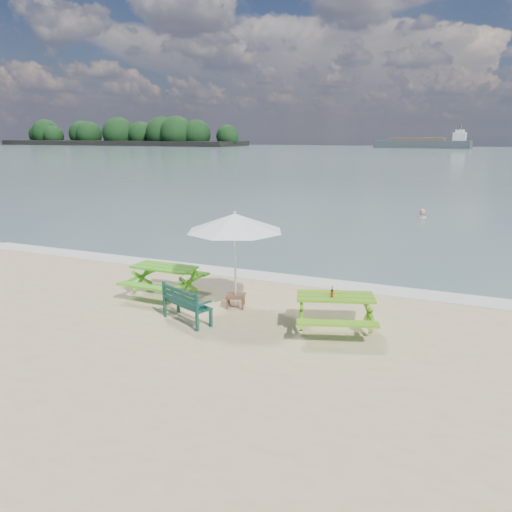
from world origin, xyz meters
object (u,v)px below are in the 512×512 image
at_px(beer_bottle, 332,293).
at_px(picnic_table_right, 335,313).
at_px(patio_umbrella, 235,222).
at_px(picnic_table_left, 165,281).
at_px(swimmer, 421,226).
at_px(park_bench, 187,311).
at_px(side_table, 236,301).

bearing_deg(beer_bottle, picnic_table_right, 72.36).
bearing_deg(picnic_table_right, patio_umbrella, 168.98).
bearing_deg(picnic_table_left, picnic_table_right, -7.34).
bearing_deg(patio_umbrella, picnic_table_left, 177.32).
relative_size(picnic_table_left, swimmer, 1.05).
height_order(picnic_table_left, swimmer, picnic_table_left).
bearing_deg(picnic_table_right, picnic_table_left, 172.66).
height_order(picnic_table_right, swimmer, picnic_table_right).
xyz_separation_m(picnic_table_left, picnic_table_right, (4.50, -0.58, -0.00)).
distance_m(picnic_table_left, beer_bottle, 4.54).
xyz_separation_m(park_bench, beer_bottle, (3.01, 0.64, 0.59)).
height_order(park_bench, patio_umbrella, patio_umbrella).
bearing_deg(picnic_table_left, patio_umbrella, -2.68).
relative_size(side_table, swimmer, 0.33).
distance_m(picnic_table_left, side_table, 2.02).
height_order(beer_bottle, swimmer, beer_bottle).
distance_m(park_bench, patio_umbrella, 2.25).
relative_size(patio_umbrella, swimmer, 1.65).
bearing_deg(swimmer, beer_bottle, -91.53).
bearing_deg(beer_bottle, side_table, 165.84).
bearing_deg(side_table, picnic_table_left, 177.32).
bearing_deg(swimmer, side_table, -100.70).
relative_size(picnic_table_right, side_table, 3.78).
height_order(picnic_table_right, patio_umbrella, patio_umbrella).
distance_m(side_table, beer_bottle, 2.62).
xyz_separation_m(side_table, beer_bottle, (2.45, -0.62, 0.68)).
xyz_separation_m(patio_umbrella, swimmer, (2.87, 15.21, -2.46)).
relative_size(picnic_table_right, park_bench, 1.62).
xyz_separation_m(picnic_table_left, side_table, (2.00, -0.09, -0.21)).
height_order(picnic_table_right, side_table, picnic_table_right).
height_order(picnic_table_left, picnic_table_right, picnic_table_left).
bearing_deg(park_bench, swimmer, 78.21).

